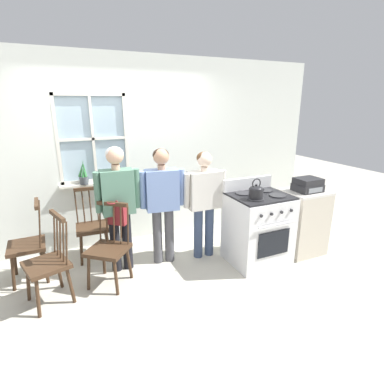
{
  "coord_description": "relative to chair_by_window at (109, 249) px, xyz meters",
  "views": [
    {
      "loc": [
        -0.9,
        -2.93,
        2.04
      ],
      "look_at": [
        0.54,
        0.24,
        1.0
      ],
      "focal_mm": 28.0,
      "sensor_mm": 36.0,
      "label": 1
    }
  ],
  "objects": [
    {
      "name": "side_counter",
      "position": [
        2.6,
        -0.31,
        0.01
      ],
      "size": [
        0.55,
        0.5,
        0.9
      ],
      "color": "beige",
      "rests_on": "ground_plane"
    },
    {
      "name": "chair_near_stove",
      "position": [
        -0.09,
        0.74,
        0.0
      ],
      "size": [
        0.44,
        0.43,
        0.96
      ],
      "rotation": [
        0.0,
        0.0,
        -0.06
      ],
      "color": "#3D2819",
      "rests_on": "ground_plane"
    },
    {
      "name": "chair_center_cluster",
      "position": [
        -0.63,
        -0.08,
        0.0
      ],
      "size": [
        0.51,
        0.52,
        0.96
      ],
      "rotation": [
        0.0,
        0.0,
        -1.26
      ],
      "color": "#3D2819",
      "rests_on": "ground_plane"
    },
    {
      "name": "stove",
      "position": [
        1.87,
        -0.27,
        0.03
      ],
      "size": [
        0.74,
        0.68,
        1.08
      ],
      "color": "silver",
      "rests_on": "ground_plane"
    },
    {
      "name": "kettle",
      "position": [
        1.7,
        -0.4,
        0.59
      ],
      "size": [
        0.21,
        0.17,
        0.25
      ],
      "color": "black",
      "rests_on": "stove"
    },
    {
      "name": "person_adult_right",
      "position": [
        1.28,
        0.14,
        0.43
      ],
      "size": [
        0.58,
        0.22,
        1.45
      ],
      "rotation": [
        0.0,
        0.0,
        -0.02
      ],
      "color": "#384766",
      "rests_on": "ground_plane"
    },
    {
      "name": "ground_plane",
      "position": [
        0.49,
        -0.27,
        -0.44
      ],
      "size": [
        16.0,
        16.0,
        0.0
      ],
      "primitive_type": "plane",
      "color": "#B2AD9E"
    },
    {
      "name": "chair_near_wall",
      "position": [
        -0.84,
        0.48,
        0.0
      ],
      "size": [
        0.42,
        0.43,
        0.96
      ],
      "rotation": [
        0.0,
        0.0,
        -1.53
      ],
      "color": "#3D2819",
      "rests_on": "ground_plane"
    },
    {
      "name": "person_elderly_left",
      "position": [
        0.19,
        0.26,
        0.51
      ],
      "size": [
        0.54,
        0.23,
        1.56
      ],
      "rotation": [
        0.0,
        0.0,
        -0.03
      ],
      "color": "black",
      "rests_on": "ground_plane"
    },
    {
      "name": "wall_back",
      "position": [
        0.51,
        1.13,
        0.9
      ],
      "size": [
        6.4,
        0.16,
        2.7
      ],
      "color": "silver",
      "rests_on": "ground_plane"
    },
    {
      "name": "chair_by_window",
      "position": [
        0.0,
        0.0,
        0.0
      ],
      "size": [
        0.58,
        0.58,
        0.96
      ],
      "rotation": [
        0.0,
        0.0,
        -0.69
      ],
      "color": "#3D2819",
      "rests_on": "ground_plane"
    },
    {
      "name": "person_teen_center",
      "position": [
        0.73,
        0.23,
        0.47
      ],
      "size": [
        0.57,
        0.26,
        1.51
      ],
      "rotation": [
        0.0,
        0.0,
        -0.14
      ],
      "color": "#4C4C51",
      "rests_on": "ground_plane"
    },
    {
      "name": "handbag",
      "position": [
        0.15,
        0.18,
        0.35
      ],
      "size": [
        0.25,
        0.25,
        0.31
      ],
      "color": "maroon",
      "rests_on": "chair_by_window"
    },
    {
      "name": "potted_plant",
      "position": [
        -0.12,
        1.04,
        0.64
      ],
      "size": [
        0.13,
        0.12,
        0.34
      ],
      "color": "#42474C",
      "rests_on": "wall_back"
    },
    {
      "name": "stereo",
      "position": [
        2.6,
        -0.33,
        0.55
      ],
      "size": [
        0.34,
        0.29,
        0.18
      ],
      "color": "#232326",
      "rests_on": "side_counter"
    }
  ]
}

